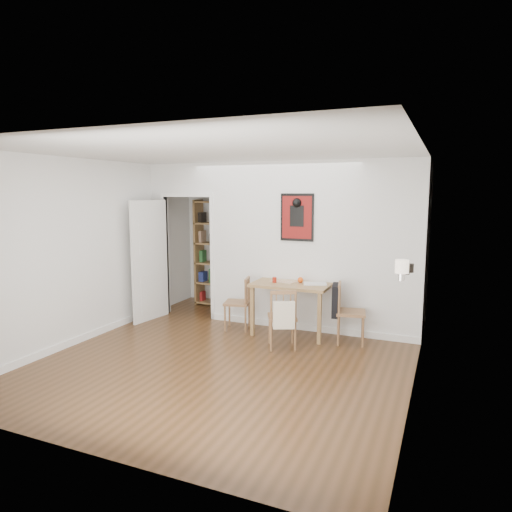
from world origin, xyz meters
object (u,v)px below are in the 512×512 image
at_px(chair_right, 350,312).
at_px(ceramic_jar_b, 410,268).
at_px(chair_front, 282,318).
at_px(ceramic_jar_a, 406,270).
at_px(chair_left, 237,303).
at_px(bookshelf, 217,254).
at_px(mantel_lamp, 402,268).
at_px(notebook, 315,284).
at_px(dining_table, 292,289).
at_px(red_glass, 274,280).
at_px(orange_fruit, 300,280).
at_px(fireplace, 410,321).

xyz_separation_m(chair_right, ceramic_jar_b, (0.82, -0.52, 0.76)).
height_order(chair_front, ceramic_jar_a, ceramic_jar_a).
bearing_deg(chair_left, ceramic_jar_a, -14.12).
bearing_deg(bookshelf, mantel_lamp, -33.52).
height_order(chair_right, notebook, chair_right).
height_order(dining_table, red_glass, red_glass).
bearing_deg(dining_table, red_glass, -164.52).
bearing_deg(red_glass, orange_fruit, 22.11).
bearing_deg(mantel_lamp, bookshelf, 146.48).
relative_size(dining_table, chair_left, 1.39).
xyz_separation_m(bookshelf, notebook, (2.21, -1.12, -0.19)).
xyz_separation_m(ceramic_jar_a, ceramic_jar_b, (0.04, 0.15, -0.00)).
distance_m(chair_left, mantel_lamp, 2.88).
relative_size(chair_front, red_glass, 10.29).
height_order(dining_table, mantel_lamp, mantel_lamp).
relative_size(chair_right, fireplace, 0.70).
xyz_separation_m(chair_right, orange_fruit, (-0.78, 0.16, 0.37)).
height_order(notebook, mantel_lamp, mantel_lamp).
distance_m(chair_left, red_glass, 0.73).
xyz_separation_m(dining_table, red_glass, (-0.25, -0.07, 0.14)).
bearing_deg(dining_table, notebook, 6.42).
bearing_deg(red_glass, chair_front, -59.86).
relative_size(chair_right, chair_front, 1.04).
bearing_deg(chair_right, bookshelf, 155.77).
relative_size(chair_right, orange_fruit, 10.62).
xyz_separation_m(bookshelf, mantel_lamp, (3.53, -2.34, 0.32)).
bearing_deg(dining_table, chair_left, -172.61).
height_order(chair_right, red_glass, chair_right).
xyz_separation_m(chair_left, orange_fruit, (0.96, 0.19, 0.41)).
bearing_deg(notebook, dining_table, -173.58).
relative_size(fireplace, mantel_lamp, 5.37).
relative_size(red_glass, ceramic_jar_a, 0.74).
height_order(chair_right, ceramic_jar_a, ceramic_jar_a).
distance_m(chair_right, fireplace, 1.17).
xyz_separation_m(dining_table, chair_right, (0.89, -0.08, -0.24)).
bearing_deg(chair_left, red_glass, 3.89).
bearing_deg(orange_fruit, ceramic_jar_b, -22.88).
height_order(notebook, ceramic_jar_a, ceramic_jar_a).
bearing_deg(ceramic_jar_a, notebook, 149.34).
height_order(bookshelf, orange_fruit, bookshelf).
relative_size(mantel_lamp, ceramic_jar_b, 2.14).
relative_size(mantel_lamp, ceramic_jar_a, 2.11).
relative_size(dining_table, fireplace, 0.92).
distance_m(bookshelf, mantel_lamp, 4.24).
bearing_deg(dining_table, fireplace, -25.90).
distance_m(chair_left, bookshelf, 1.72).
xyz_separation_m(chair_left, bookshelf, (-1.01, 1.27, 0.57)).
xyz_separation_m(dining_table, ceramic_jar_a, (1.67, -0.75, 0.53)).
xyz_separation_m(notebook, ceramic_jar_a, (1.32, -0.78, 0.42)).
bearing_deg(chair_front, bookshelf, 137.24).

